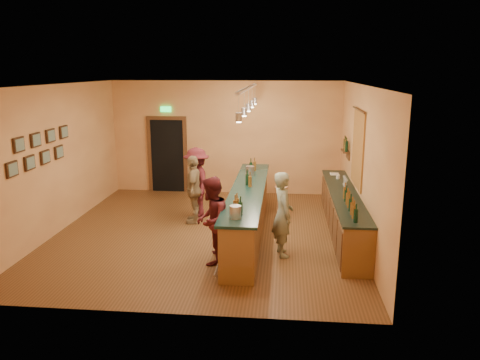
# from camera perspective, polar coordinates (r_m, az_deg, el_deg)

# --- Properties ---
(floor) EXTENTS (7.00, 7.00, 0.00)m
(floor) POSITION_cam_1_polar(r_m,az_deg,el_deg) (10.37, -4.14, -6.44)
(floor) COLOR #533217
(floor) RESTS_ON ground
(ceiling) EXTENTS (6.50, 7.00, 0.02)m
(ceiling) POSITION_cam_1_polar(r_m,az_deg,el_deg) (9.76, -4.46, 11.51)
(ceiling) COLOR silver
(ceiling) RESTS_ON wall_back
(wall_back) EXTENTS (6.50, 0.02, 3.20)m
(wall_back) POSITION_cam_1_polar(r_m,az_deg,el_deg) (13.36, -1.75, 5.16)
(wall_back) COLOR #C17C48
(wall_back) RESTS_ON floor
(wall_front) EXTENTS (6.50, 0.02, 3.20)m
(wall_front) POSITION_cam_1_polar(r_m,az_deg,el_deg) (6.62, -9.40, -3.61)
(wall_front) COLOR #C17C48
(wall_front) RESTS_ON floor
(wall_left) EXTENTS (0.02, 7.00, 3.20)m
(wall_left) POSITION_cam_1_polar(r_m,az_deg,el_deg) (10.97, -21.28, 2.43)
(wall_left) COLOR #C17C48
(wall_left) RESTS_ON floor
(wall_right) EXTENTS (0.02, 7.00, 3.20)m
(wall_right) POSITION_cam_1_polar(r_m,az_deg,el_deg) (9.93, 14.54, 1.84)
(wall_right) COLOR #C17C48
(wall_right) RESTS_ON floor
(doorway) EXTENTS (1.15, 0.09, 2.48)m
(doorway) POSITION_cam_1_polar(r_m,az_deg,el_deg) (13.73, -8.82, 3.23)
(doorway) COLOR black
(doorway) RESTS_ON wall_back
(tapestry) EXTENTS (0.03, 1.40, 1.60)m
(tapestry) POSITION_cam_1_polar(r_m,az_deg,el_deg) (10.27, 14.18, 3.66)
(tapestry) COLOR #A43820
(tapestry) RESTS_ON wall_right
(bottle_shelf) EXTENTS (0.17, 0.55, 0.54)m
(bottle_shelf) POSITION_cam_1_polar(r_m,az_deg,el_deg) (11.76, 12.78, 4.02)
(bottle_shelf) COLOR #452D14
(bottle_shelf) RESTS_ON wall_right
(picture_grid) EXTENTS (0.06, 2.20, 0.70)m
(picture_grid) POSITION_cam_1_polar(r_m,az_deg,el_deg) (10.24, -23.10, 3.53)
(picture_grid) COLOR #382111
(picture_grid) RESTS_ON wall_left
(back_counter) EXTENTS (0.60, 4.55, 1.27)m
(back_counter) POSITION_cam_1_polar(r_m,az_deg,el_deg) (10.33, 12.49, -3.97)
(back_counter) COLOR brown
(back_counter) RESTS_ON floor
(tasting_bar) EXTENTS (0.74, 5.10, 1.38)m
(tasting_bar) POSITION_cam_1_polar(r_m,az_deg,el_deg) (10.07, 0.98, -3.39)
(tasting_bar) COLOR brown
(tasting_bar) RESTS_ON floor
(pendant_track) EXTENTS (0.11, 4.60, 0.50)m
(pendant_track) POSITION_cam_1_polar(r_m,az_deg,el_deg) (9.66, 1.05, 10.24)
(pendant_track) COLOR silver
(pendant_track) RESTS_ON ceiling
(bartender) EXTENTS (0.53, 0.68, 1.64)m
(bartender) POSITION_cam_1_polar(r_m,az_deg,el_deg) (8.96, 5.24, -4.16)
(bartender) COLOR gray
(bartender) RESTS_ON floor
(customer_a) EXTENTS (0.69, 0.84, 1.63)m
(customer_a) POSITION_cam_1_polar(r_m,az_deg,el_deg) (8.60, -3.50, -4.95)
(customer_a) COLOR #59191E
(customer_a) RESTS_ON floor
(customer_b) EXTENTS (0.47, 0.96, 1.59)m
(customer_b) POSITION_cam_1_polar(r_m,az_deg,el_deg) (10.89, -5.68, -1.13)
(customer_b) COLOR #997A51
(customer_b) RESTS_ON floor
(customer_c) EXTENTS (1.00, 1.25, 1.69)m
(customer_c) POSITION_cam_1_polar(r_m,az_deg,el_deg) (11.35, -5.28, -0.27)
(customer_c) COLOR #59191E
(customer_c) RESTS_ON floor
(bar_stool) EXTENTS (0.32, 0.32, 0.67)m
(bar_stool) POSITION_cam_1_polar(r_m,az_deg,el_deg) (11.67, 5.02, -1.52)
(bar_stool) COLOR #AC754D
(bar_stool) RESTS_ON floor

